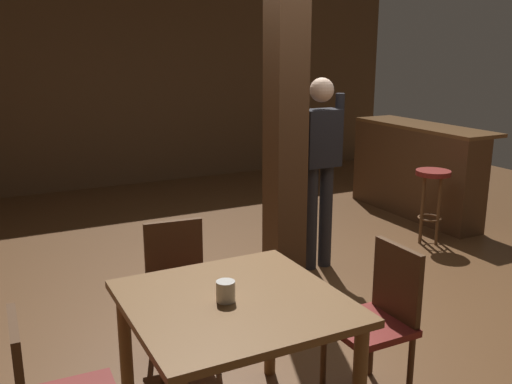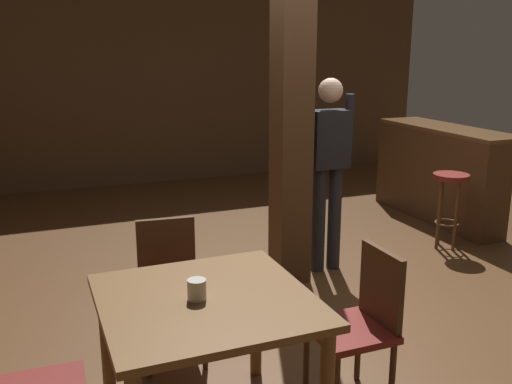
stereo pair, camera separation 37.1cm
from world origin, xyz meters
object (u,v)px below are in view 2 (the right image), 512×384
chair_north (170,282)px  napkin_cup (197,290)px  bar_counter (437,173)px  bar_stool_near (450,193)px  chair_east (362,319)px  dining_table (207,319)px  standing_person (328,161)px

chair_north → napkin_cup: chair_north is taller
bar_counter → bar_stool_near: 0.99m
napkin_cup → bar_stool_near: napkin_cup is taller
chair_north → napkin_cup: size_ratio=8.65×
chair_east → bar_stool_near: bearing=40.6°
chair_east → bar_stool_near: 2.89m
chair_north → chair_east: size_ratio=1.00×
chair_north → bar_stool_near: size_ratio=1.17×
chair_east → dining_table: bearing=178.1°
dining_table → napkin_cup: bearing=-173.8°
dining_table → bar_stool_near: 3.60m
dining_table → standing_person: bearing=47.0°
napkin_cup → bar_stool_near: bearing=30.7°
dining_table → chair_east: chair_east is taller
chair_east → bar_stool_near: (2.19, 1.88, 0.06)m
dining_table → chair_east: bearing=-1.9°
standing_person → chair_north: bearing=-150.9°
dining_table → chair_north: size_ratio=1.16×
dining_table → napkin_cup: (-0.05, -0.01, 0.17)m
bar_counter → bar_stool_near: bar_counter is taller
chair_east → standing_person: (0.78, 1.82, 0.50)m
chair_north → standing_person: standing_person is taller
standing_person → bar_stool_near: standing_person is taller
standing_person → bar_counter: standing_person is taller
chair_east → chair_north: bearing=134.0°
napkin_cup → standing_person: (1.72, 1.80, 0.17)m
chair_north → napkin_cup: (-0.07, -0.88, 0.32)m
standing_person → bar_stool_near: bearing=2.3°
chair_north → bar_stool_near: chair_north is taller
bar_counter → standing_person: bearing=-155.4°
bar_counter → chair_east: bearing=-135.1°
napkin_cup → bar_stool_near: (3.13, 1.86, -0.26)m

